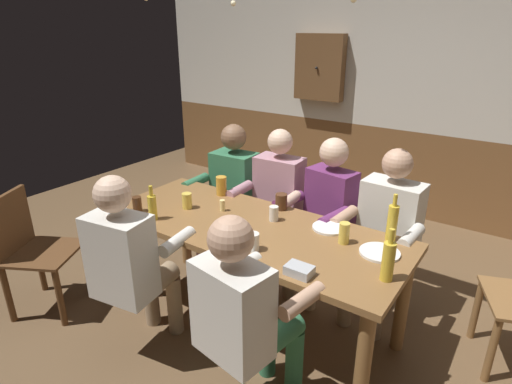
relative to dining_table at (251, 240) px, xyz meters
name	(u,v)px	position (x,y,z in m)	size (l,w,h in m)	color
ground_plane	(261,311)	(0.00, 0.13, -0.64)	(7.10, 7.10, 0.00)	brown
back_wall_upper	(393,53)	(0.00, 2.48, 1.04)	(5.91, 0.12, 1.52)	beige
back_wall_wainscot	(380,168)	(0.00, 2.48, -0.18)	(5.91, 0.12, 0.92)	brown
dining_table	(251,240)	(0.00, 0.00, 0.00)	(2.00, 0.81, 0.74)	brown
person_0	(229,188)	(-0.67, 0.63, 0.01)	(0.52, 0.55, 1.19)	#33724C
person_1	(274,199)	(-0.22, 0.63, 0.02)	(0.53, 0.52, 1.21)	#B78493
person_2	(324,212)	(0.21, 0.63, 0.02)	(0.53, 0.55, 1.20)	#6B2D66
person_3	(385,228)	(0.67, 0.63, 0.02)	(0.55, 0.54, 1.20)	silver
person_4	(130,259)	(-0.41, -0.63, 0.02)	(0.53, 0.57, 1.20)	silver
person_5	(245,311)	(0.41, -0.62, 0.01)	(0.54, 0.57, 1.18)	silver
chair_empty_near_right	(32,249)	(-1.36, -0.74, -0.17)	(0.60, 0.60, 0.88)	brown
table_candle	(222,205)	(-0.29, 0.08, 0.14)	(0.04, 0.04, 0.08)	#F9E08C
condiment_caddy	(299,270)	(0.54, -0.32, 0.13)	(0.14, 0.10, 0.05)	#B2B7BC
plate_0	(380,253)	(0.80, 0.13, 0.11)	(0.23, 0.23, 0.01)	white
plate_1	(329,228)	(0.43, 0.25, 0.11)	(0.21, 0.21, 0.01)	white
bottle_0	(152,206)	(-0.58, -0.29, 0.19)	(0.06, 0.06, 0.24)	gold
bottle_1	(388,260)	(0.92, -0.11, 0.21)	(0.06, 0.06, 0.28)	gold
bottle_2	(392,222)	(0.80, 0.33, 0.22)	(0.06, 0.06, 0.29)	gold
pint_glass_0	(253,242)	(0.19, -0.25, 0.15)	(0.08, 0.08, 0.10)	white
pint_glass_1	(281,202)	(0.02, 0.33, 0.16)	(0.08, 0.08, 0.11)	#4C2D19
pint_glass_2	(274,214)	(0.08, 0.15, 0.15)	(0.06, 0.06, 0.10)	white
pint_glass_3	(221,186)	(-0.49, 0.30, 0.17)	(0.08, 0.08, 0.14)	gold
pint_glass_4	(187,201)	(-0.53, -0.03, 0.16)	(0.07, 0.07, 0.11)	#E5C64C
pint_glass_5	(137,204)	(-0.77, -0.27, 0.15)	(0.06, 0.06, 0.11)	#4C2D19
pint_glass_6	(344,233)	(0.58, 0.13, 0.17)	(0.06, 0.06, 0.13)	#E5C64C
wall_dart_cabinet	(320,67)	(-0.75, 2.35, 0.87)	(0.56, 0.15, 0.70)	brown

